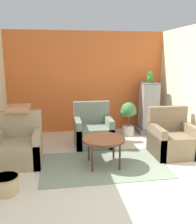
{
  "coord_description": "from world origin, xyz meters",
  "views": [
    {
      "loc": [
        -0.72,
        -2.66,
        1.86
      ],
      "look_at": [
        0.0,
        1.77,
        0.87
      ],
      "focal_mm": 40.0,
      "sensor_mm": 36.0,
      "label": 1
    }
  ],
  "objects_px": {
    "coffee_table": "(104,141)",
    "armchair_left": "(19,148)",
    "birdcage": "(149,109)",
    "armchair_right": "(172,140)",
    "armchair_middle": "(93,132)",
    "parrot": "(150,77)",
    "potted_plant": "(128,115)",
    "wicker_basket": "(6,184)"
  },
  "relations": [
    {
      "from": "coffee_table",
      "to": "armchair_right",
      "type": "bearing_deg",
      "value": 11.58
    },
    {
      "from": "armchair_left",
      "to": "birdcage",
      "type": "bearing_deg",
      "value": 26.64
    },
    {
      "from": "birdcage",
      "to": "parrot",
      "type": "bearing_deg",
      "value": 90.0
    },
    {
      "from": "armchair_left",
      "to": "armchair_middle",
      "type": "distance_m",
      "value": 1.61
    },
    {
      "from": "birdcage",
      "to": "potted_plant",
      "type": "relative_size",
      "value": 1.54
    },
    {
      "from": "birdcage",
      "to": "wicker_basket",
      "type": "bearing_deg",
      "value": -140.21
    },
    {
      "from": "armchair_middle",
      "to": "potted_plant",
      "type": "relative_size",
      "value": 1.12
    },
    {
      "from": "armchair_left",
      "to": "wicker_basket",
      "type": "xyz_separation_m",
      "value": [
        -0.04,
        -1.01,
        -0.16
      ]
    },
    {
      "from": "armchair_right",
      "to": "armchair_middle",
      "type": "relative_size",
      "value": 1.0
    },
    {
      "from": "birdcage",
      "to": "potted_plant",
      "type": "xyz_separation_m",
      "value": [
        -0.57,
        -0.18,
        -0.08
      ]
    },
    {
      "from": "armchair_right",
      "to": "wicker_basket",
      "type": "relative_size",
      "value": 2.57
    },
    {
      "from": "armchair_left",
      "to": "birdcage",
      "type": "height_order",
      "value": "birdcage"
    },
    {
      "from": "coffee_table",
      "to": "armchair_left",
      "type": "height_order",
      "value": "armchair_left"
    },
    {
      "from": "armchair_right",
      "to": "coffee_table",
      "type": "bearing_deg",
      "value": -168.42
    },
    {
      "from": "coffee_table",
      "to": "armchair_right",
      "type": "height_order",
      "value": "armchair_right"
    },
    {
      "from": "birdcage",
      "to": "armchair_middle",
      "type": "bearing_deg",
      "value": -154.3
    },
    {
      "from": "armchair_left",
      "to": "potted_plant",
      "type": "xyz_separation_m",
      "value": [
        2.36,
        1.29,
        0.21
      ]
    },
    {
      "from": "coffee_table",
      "to": "birdcage",
      "type": "height_order",
      "value": "birdcage"
    },
    {
      "from": "armchair_left",
      "to": "armchair_right",
      "type": "distance_m",
      "value": 2.85
    },
    {
      "from": "birdcage",
      "to": "potted_plant",
      "type": "bearing_deg",
      "value": -162.58
    },
    {
      "from": "birdcage",
      "to": "parrot",
      "type": "distance_m",
      "value": 0.79
    },
    {
      "from": "armchair_right",
      "to": "parrot",
      "type": "bearing_deg",
      "value": 86.93
    },
    {
      "from": "armchair_middle",
      "to": "wicker_basket",
      "type": "xyz_separation_m",
      "value": [
        -1.47,
        -1.75,
        -0.16
      ]
    },
    {
      "from": "armchair_right",
      "to": "birdcage",
      "type": "bearing_deg",
      "value": 86.92
    },
    {
      "from": "coffee_table",
      "to": "armchair_right",
      "type": "relative_size",
      "value": 0.82
    },
    {
      "from": "coffee_table",
      "to": "parrot",
      "type": "bearing_deg",
      "value": 50.75
    },
    {
      "from": "armchair_middle",
      "to": "birdcage",
      "type": "bearing_deg",
      "value": 25.7
    },
    {
      "from": "armchair_left",
      "to": "parrot",
      "type": "bearing_deg",
      "value": 26.68
    },
    {
      "from": "armchair_left",
      "to": "birdcage",
      "type": "distance_m",
      "value": 3.29
    },
    {
      "from": "coffee_table",
      "to": "armchair_middle",
      "type": "xyz_separation_m",
      "value": [
        -0.03,
        1.08,
        -0.16
      ]
    },
    {
      "from": "armchair_left",
      "to": "wicker_basket",
      "type": "distance_m",
      "value": 1.02
    },
    {
      "from": "coffee_table",
      "to": "armchair_left",
      "type": "distance_m",
      "value": 1.51
    },
    {
      "from": "coffee_table",
      "to": "parrot",
      "type": "xyz_separation_m",
      "value": [
        1.47,
        1.8,
        0.92
      ]
    },
    {
      "from": "armchair_right",
      "to": "armchair_left",
      "type": "bearing_deg",
      "value": 179.16
    },
    {
      "from": "potted_plant",
      "to": "wicker_basket",
      "type": "xyz_separation_m",
      "value": [
        -2.41,
        -2.3,
        -0.37
      ]
    },
    {
      "from": "potted_plant",
      "to": "armchair_right",
      "type": "bearing_deg",
      "value": -69.97
    },
    {
      "from": "potted_plant",
      "to": "birdcage",
      "type": "bearing_deg",
      "value": 17.42
    },
    {
      "from": "parrot",
      "to": "potted_plant",
      "type": "bearing_deg",
      "value": -162.37
    },
    {
      "from": "coffee_table",
      "to": "potted_plant",
      "type": "relative_size",
      "value": 0.92
    },
    {
      "from": "birdcage",
      "to": "parrot",
      "type": "relative_size",
      "value": 4.51
    },
    {
      "from": "armchair_right",
      "to": "birdcage",
      "type": "xyz_separation_m",
      "value": [
        0.08,
        1.51,
        0.29
      ]
    },
    {
      "from": "coffee_table",
      "to": "birdcage",
      "type": "distance_m",
      "value": 2.33
    }
  ]
}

